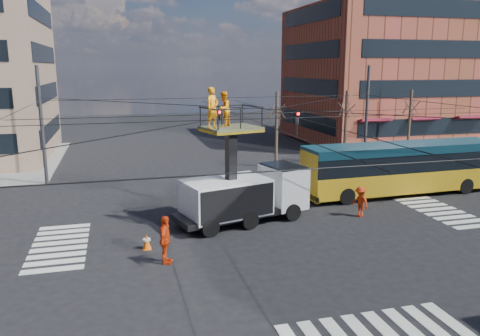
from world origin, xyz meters
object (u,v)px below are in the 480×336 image
(traffic_cone, at_px, (147,242))
(worker_ground, at_px, (165,240))
(flagger, at_px, (360,202))
(utility_truck, at_px, (245,181))
(city_bus, at_px, (403,167))

(traffic_cone, bearing_deg, worker_ground, -69.92)
(worker_ground, bearing_deg, flagger, -54.53)
(utility_truck, height_order, worker_ground, utility_truck)
(traffic_cone, distance_m, flagger, 11.50)
(utility_truck, xyz_separation_m, city_bus, (11.05, 2.66, -0.44))
(utility_truck, bearing_deg, worker_ground, -151.25)
(city_bus, bearing_deg, flagger, -145.53)
(city_bus, bearing_deg, traffic_cone, -163.75)
(worker_ground, relative_size, flagger, 1.21)
(city_bus, relative_size, traffic_cone, 19.02)
(flagger, bearing_deg, traffic_cone, -100.39)
(city_bus, height_order, flagger, city_bus)
(traffic_cone, xyz_separation_m, flagger, (11.36, 1.68, 0.49))
(city_bus, xyz_separation_m, worker_ground, (-15.60, -7.01, -0.72))
(utility_truck, distance_m, flagger, 6.38)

